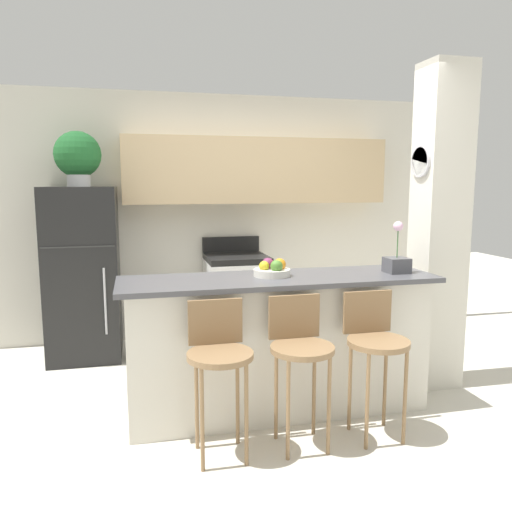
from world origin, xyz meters
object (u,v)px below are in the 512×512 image
refrigerator (84,273)px  bar_stool_right (375,342)px  fruit_bowl (272,269)px  potted_plant_on_fridge (78,156)px  trash_bin (145,339)px  bar_stool_left (219,355)px  orchid_vase (397,261)px  bar_stool_mid (300,348)px  stove_range (237,298)px

refrigerator → bar_stool_right: (1.96, -2.05, -0.18)m
fruit_bowl → bar_stool_right: bearing=-43.0°
potted_plant_on_fridge → trash_bin: bearing=-25.4°
bar_stool_right → bar_stool_left: bearing=180.0°
orchid_vase → trash_bin: orchid_vase is taller
bar_stool_left → bar_stool_right: bearing=0.0°
bar_stool_right → bar_stool_mid: bearing=180.0°
stove_range → bar_stool_right: bearing=-77.1°
stove_range → bar_stool_mid: 2.11m
fruit_bowl → trash_bin: bearing=124.2°
bar_stool_left → bar_stool_mid: size_ratio=1.00×
bar_stool_left → trash_bin: 1.89m
bar_stool_right → trash_bin: bearing=128.4°
orchid_vase → bar_stool_right: bearing=-131.0°
bar_stool_mid → potted_plant_on_fridge: 2.81m
stove_range → bar_stool_mid: size_ratio=1.15×
bar_stool_left → trash_bin: bar_stool_left is taller
refrigerator → orchid_vase: size_ratio=4.28×
stove_range → bar_stool_left: size_ratio=1.15×
bar_stool_left → bar_stool_right: size_ratio=1.00×
bar_stool_left → trash_bin: (-0.40, 1.79, -0.43)m
bar_stool_left → bar_stool_right: same height
bar_stool_right → refrigerator: bearing=133.7°
bar_stool_mid → trash_bin: (-0.91, 1.79, -0.43)m
potted_plant_on_fridge → stove_range: bearing=2.2°
bar_stool_mid → bar_stool_left: bearing=180.0°
refrigerator → bar_stool_mid: size_ratio=1.72×
refrigerator → potted_plant_on_fridge: potted_plant_on_fridge is taller
bar_stool_mid → fruit_bowl: fruit_bowl is taller
bar_stool_right → trash_bin: (-1.42, 1.79, -0.43)m
bar_stool_left → bar_stool_right: (1.02, 0.00, 0.00)m
potted_plant_on_fridge → fruit_bowl: size_ratio=1.94×
stove_range → potted_plant_on_fridge: size_ratio=2.14×
trash_bin → potted_plant_on_fridge: bearing=154.6°
trash_bin → bar_stool_left: bearing=-77.3°
bar_stool_right → trash_bin: 2.33m
bar_stool_left → fruit_bowl: size_ratio=3.61×
potted_plant_on_fridge → fruit_bowl: bearing=-47.4°
bar_stool_mid → fruit_bowl: 0.66m
potted_plant_on_fridge → orchid_vase: bearing=-34.8°
bar_stool_mid → bar_stool_right: (0.51, 0.00, 0.00)m
bar_stool_left → fruit_bowl: bearing=47.4°
refrigerator → trash_bin: size_ratio=4.22×
bar_stool_right → orchid_vase: 0.72m
bar_stool_left → orchid_vase: bearing=17.1°
bar_stool_right → potted_plant_on_fridge: size_ratio=1.86×
refrigerator → orchid_vase: bearing=-34.8°
stove_range → fruit_bowl: bearing=-92.3°
fruit_bowl → bar_stool_mid: bearing=-85.7°
orchid_vase → bar_stool_mid: bearing=-154.1°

